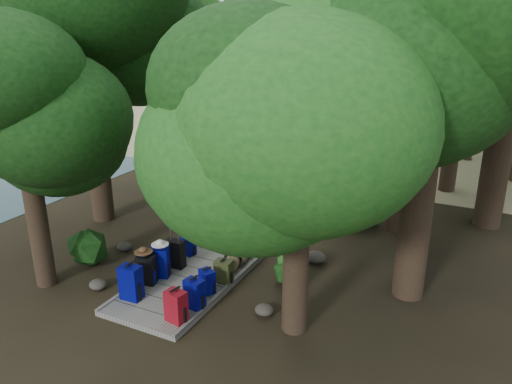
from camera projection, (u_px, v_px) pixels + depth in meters
The scene contains 50 objects.
ground at pixel (249, 235), 14.09m from camera, with size 120.00×120.00×0.00m, color #2C2316.
sand_beach at pixel (380, 127), 27.61m from camera, with size 40.00×22.00×0.02m, color tan.
water_bay at pixel (74, 79), 48.60m from camera, with size 50.00×60.00×0.02m, color #26454E.
distant_hill at pixel (153, 59), 71.38m from camera, with size 32.00×16.00×12.00m, color black.
boardwalk at pixel (264, 221), 14.92m from camera, with size 2.00×12.00×0.12m, color gray.
backpack_left_a at pixel (131, 281), 10.58m from camera, with size 0.44×0.31×0.83m, color #05047A, non-canonical shape.
backpack_left_b at pixel (146, 268), 11.20m from camera, with size 0.41×0.29×0.75m, color black, non-canonical shape.
backpack_left_c at pixel (160, 261), 11.49m from camera, with size 0.43×0.31×0.80m, color #05047A, non-canonical shape.
backpack_left_d at pixel (188, 245), 12.61m from camera, with size 0.34×0.24×0.51m, color #05047A, non-canonical shape.
backpack_right_a at pixel (176, 305), 9.80m from camera, with size 0.41×0.29×0.73m, color maroon, non-canonical shape.
backpack_right_b at pixel (194, 292), 10.27m from camera, with size 0.39×0.27×0.70m, color #05047A, non-canonical shape.
backpack_right_c at pixel (207, 280), 10.87m from camera, with size 0.34×0.24×0.58m, color #05047A, non-canonical shape.
backpack_right_d at pixel (224, 270), 11.29m from camera, with size 0.38×0.28×0.58m, color #313A1B, non-canonical shape.
duffel_right_khaki at pixel (232, 260), 11.97m from camera, with size 0.36×0.54×0.36m, color brown, non-canonical shape.
duffel_right_black at pixel (239, 253), 12.27m from camera, with size 0.41×0.65×0.41m, color black, non-canonical shape.
suitcase_on_boardwalk at pixel (175, 254), 11.95m from camera, with size 0.45×0.25×0.69m, color black, non-canonical shape.
lone_suitcase_on_sand at pixel (344, 155), 20.81m from camera, with size 0.41×0.24×0.65m, color black, non-canonical shape.
hat_brown at pixel (143, 249), 11.11m from camera, with size 0.42×0.42×0.13m, color #51351E, non-canonical shape.
hat_white at pixel (160, 242), 11.35m from camera, with size 0.40×0.40×0.13m, color silver, non-canonical shape.
kayak at pixel (282, 142), 23.80m from camera, with size 0.68×3.12×0.31m, color #AC0E12.
sun_lounger at pixel (412, 157), 20.52m from camera, with size 0.68×2.09×0.68m, color silver, non-canonical shape.
tree_right_a at pixel (299, 157), 8.70m from camera, with size 4.23×4.23×7.05m, color black, non-canonical shape.
tree_right_b at pixel (432, 74), 9.51m from camera, with size 5.37×5.37×9.59m, color black, non-canonical shape.
tree_right_c at pixel (417, 50), 12.78m from camera, with size 5.81×5.81×10.06m, color black, non-canonical shape.
tree_right_e at pixel (461, 76), 16.36m from camera, with size 4.43×4.43×7.97m, color black, non-canonical shape.
tree_left_a at pixel (26, 151), 10.49m from camera, with size 3.80×3.80×6.33m, color black, non-canonical shape.
tree_left_b at pixel (88, 67), 13.74m from camera, with size 5.01×5.01×9.01m, color black, non-canonical shape.
tree_left_c at pixel (193, 87), 16.43m from camera, with size 4.19×4.19×7.29m, color black, non-canonical shape.
tree_back_a at pixel (353, 53), 26.73m from camera, with size 4.57×4.57×7.92m, color black, non-canonical shape.
tree_back_b at pixel (423, 28), 24.69m from camera, with size 5.93×5.93×10.58m, color black, non-canonical shape.
tree_back_c at pixel (496, 50), 23.17m from camera, with size 4.85×4.85×8.73m, color black, non-canonical shape.
tree_back_d at pixel (284, 47), 27.55m from camera, with size 5.05×5.05×8.42m, color black, non-canonical shape.
palm_right_a at pixel (407, 92), 16.41m from camera, with size 4.09×4.09×6.98m, color #134415, non-canonical shape.
palm_right_b at pixel (483, 52), 20.16m from camera, with size 4.63×4.63×8.95m, color #134415, non-canonical shape.
palm_right_c at pixel (419, 64), 22.62m from camera, with size 4.77×4.77×7.58m, color #134415, non-canonical shape.
palm_left_a at pixel (226, 84), 20.81m from camera, with size 3.95×3.95×6.29m, color #134415, non-canonical shape.
rock_left_a at pixel (98, 285), 11.27m from camera, with size 0.41×0.37×0.23m, color #4C473F, non-canonical shape.
rock_left_b at pixel (125, 246), 13.13m from camera, with size 0.41×0.37×0.23m, color #4C473F, non-canonical shape.
rock_left_c at pixel (225, 212), 15.30m from camera, with size 0.57×0.52×0.32m, color #4C473F, non-canonical shape.
rock_left_d at pixel (235, 194), 17.05m from camera, with size 0.34×0.31×0.19m, color #4C473F, non-canonical shape.
rock_right_a at pixel (264, 310), 10.30m from camera, with size 0.40×0.36×0.22m, color #4C473F, non-canonical shape.
rock_right_b at pixel (316, 257), 12.49m from camera, with size 0.51×0.46×0.28m, color #4C473F, non-canonical shape.
rock_right_c at pixel (324, 217), 15.08m from camera, with size 0.36×0.33×0.20m, color #4C473F, non-canonical shape.
rock_right_d at pixel (377, 201), 16.17m from camera, with size 0.62×0.56×0.34m, color #4C473F, non-canonical shape.
shrub_left_a at pixel (84, 248), 12.23m from camera, with size 1.02×1.02×0.92m, color #164B18, non-canonical shape.
shrub_left_b at pixel (198, 197), 15.82m from camera, with size 0.91×0.91×0.82m, color #164B18, non-canonical shape.
shrub_left_c at pixel (229, 166), 18.61m from camera, with size 1.22×1.22×1.10m, color #164B18, non-canonical shape.
shrub_right_a at pixel (292, 271), 11.28m from camera, with size 0.87×0.87×0.79m, color #164B18, non-canonical shape.
shrub_right_b at pixel (358, 209), 14.64m from camera, with size 1.11×1.11×1.00m, color #164B18, non-canonical shape.
shrub_right_c at pixel (368, 173), 18.17m from camera, with size 0.94×0.94×0.85m, color #164B18, non-canonical shape.
Camera 1 is at (5.90, -11.45, 5.85)m, focal length 35.00 mm.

